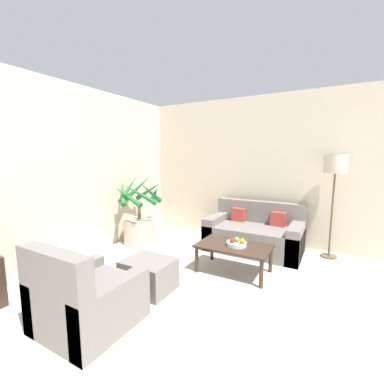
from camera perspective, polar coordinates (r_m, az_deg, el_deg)
The scene contains 11 objects.
wall_back at distance 4.82m, azimuth 24.98°, elevation 4.14°, with size 7.91×0.06×2.70m.
potted_palm at distance 4.86m, azimuth -11.57°, elevation -6.40°, with size 0.92×0.92×1.28m.
sofa_loveseat at distance 4.59m, azimuth 13.62°, elevation -9.14°, with size 1.56×0.86×0.81m.
floor_lamp at distance 4.52m, azimuth 29.24°, elevation 4.34°, with size 0.33×0.33×1.64m.
coffee_table at distance 3.68m, azimuth 9.29°, elevation -12.26°, with size 0.99×0.60×0.39m.
fruit_bowl at distance 3.63m, azimuth 9.87°, elevation -11.29°, with size 0.27×0.27×0.06m.
apple_red at distance 3.57m, azimuth 8.94°, elevation -10.60°, with size 0.06×0.06×0.06m.
apple_green at distance 3.61m, azimuth 9.93°, elevation -10.33°, with size 0.07×0.07×0.07m.
orange_fruit at distance 3.56m, azimuth 11.07°, elevation -10.63°, with size 0.07×0.07×0.07m.
armchair at distance 2.80m, azimuth -22.50°, elevation -21.29°, with size 0.80×0.82×0.85m.
ottoman at distance 3.30m, azimuth -9.59°, elevation -17.65°, with size 0.58×0.48×0.37m.
Camera 1 is at (0.37, 2.01, 1.61)m, focal length 24.00 mm.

